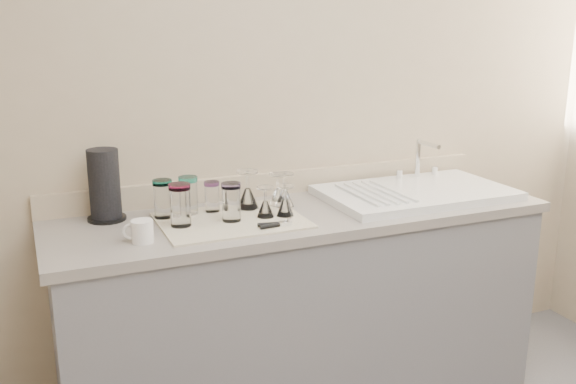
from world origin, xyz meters
name	(u,v)px	position (x,y,z in m)	size (l,w,h in m)	color
room_envelope	(530,69)	(0.00, 0.00, 1.56)	(3.54, 3.50, 2.52)	#59585E
counter_unit	(302,310)	(0.00, 1.20, 0.45)	(2.06, 0.62, 0.90)	slate
sink_unit	(416,192)	(0.55, 1.20, 0.92)	(0.82, 0.50, 0.22)	white
dish_towel	(231,220)	(-0.32, 1.17, 0.90)	(0.55, 0.42, 0.01)	silver
tumbler_teal	(163,198)	(-0.55, 1.30, 0.98)	(0.08, 0.08, 0.15)	white
tumbler_cyan	(188,195)	(-0.45, 1.32, 0.98)	(0.08, 0.08, 0.15)	white
tumbler_purple	(212,196)	(-0.35, 1.31, 0.97)	(0.06, 0.06, 0.12)	white
tumbler_magenta	(180,205)	(-0.52, 1.17, 0.99)	(0.08, 0.08, 0.16)	white
tumbler_lavender	(231,202)	(-0.32, 1.16, 0.98)	(0.08, 0.08, 0.15)	white
goblet_back_left	(248,196)	(-0.20, 1.30, 0.96)	(0.09, 0.09, 0.16)	white
goblet_back_right	(278,194)	(-0.07, 1.29, 0.95)	(0.08, 0.08, 0.13)	white
goblet_front_left	(265,207)	(-0.18, 1.16, 0.95)	(0.07, 0.07, 0.12)	white
goblet_front_right	(285,205)	(-0.10, 1.14, 0.95)	(0.07, 0.07, 0.12)	white
goblet_extra	(284,195)	(-0.05, 1.26, 0.96)	(0.08, 0.08, 0.14)	white
can_opener	(275,225)	(-0.19, 1.02, 0.92)	(0.13, 0.05, 0.02)	silver
white_mug	(142,231)	(-0.68, 1.07, 0.94)	(0.12, 0.10, 0.08)	white
paper_towel_roll	(105,186)	(-0.76, 1.38, 1.04)	(0.15, 0.15, 0.28)	black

